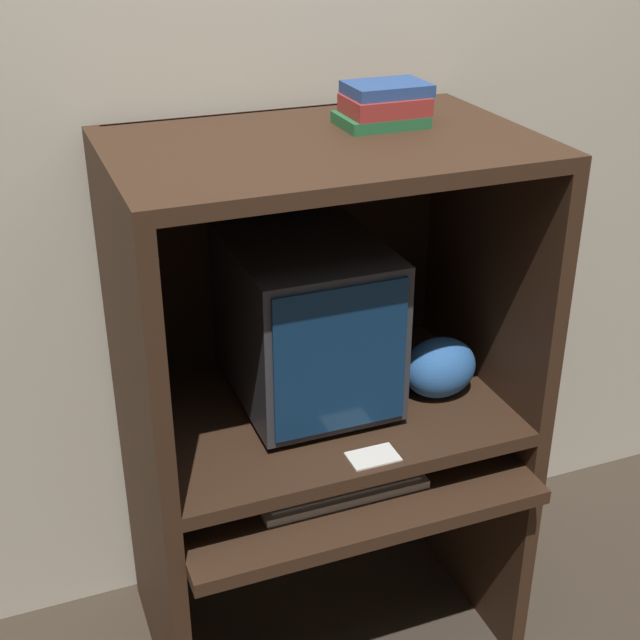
{
  "coord_description": "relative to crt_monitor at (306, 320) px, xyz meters",
  "views": [
    {
      "loc": [
        -0.71,
        -1.49,
        1.96
      ],
      "look_at": [
        -0.01,
        0.32,
        0.99
      ],
      "focal_mm": 50.0,
      "sensor_mm": 36.0,
      "label": 1
    }
  ],
  "objects": [
    {
      "name": "wall_back",
      "position": [
        0.02,
        0.32,
        0.33
      ],
      "size": [
        6.0,
        0.06,
        2.6
      ],
      "color": "beige",
      "rests_on": "ground_plane"
    },
    {
      "name": "desk_base",
      "position": [
        0.02,
        -0.11,
        -0.57
      ],
      "size": [
        0.96,
        0.71,
        0.63
      ],
      "color": "#382316",
      "rests_on": "ground_plane"
    },
    {
      "name": "desk_monitor_shelf",
      "position": [
        0.02,
        -0.06,
        -0.25
      ],
      "size": [
        0.96,
        0.63,
        0.12
      ],
      "color": "#382316",
      "rests_on": "desk_base"
    },
    {
      "name": "hutch_upper",
      "position": [
        0.02,
        -0.02,
        0.23
      ],
      "size": [
        0.96,
        0.63,
        0.69
      ],
      "color": "#382316",
      "rests_on": "desk_monitor_shelf"
    },
    {
      "name": "crt_monitor",
      "position": [
        0.0,
        0.0,
        0.0
      ],
      "size": [
        0.36,
        0.47,
        0.42
      ],
      "color": "#333338",
      "rests_on": "desk_monitor_shelf"
    },
    {
      "name": "keyboard",
      "position": [
        -0.01,
        -0.26,
        -0.33
      ],
      "size": [
        0.42,
        0.14,
        0.03
      ],
      "color": "beige",
      "rests_on": "desk_base"
    },
    {
      "name": "mouse",
      "position": [
        0.27,
        -0.25,
        -0.32
      ],
      "size": [
        0.06,
        0.04,
        0.03
      ],
      "color": "black",
      "rests_on": "desk_base"
    },
    {
      "name": "snack_bag",
      "position": [
        0.32,
        -0.12,
        -0.14
      ],
      "size": [
        0.19,
        0.15,
        0.16
      ],
      "color": "#336BB7",
      "rests_on": "desk_monitor_shelf"
    },
    {
      "name": "book_stack",
      "position": [
        0.2,
        0.02,
        0.52
      ],
      "size": [
        0.21,
        0.15,
        0.1
      ],
      "color": "#236638",
      "rests_on": "hutch_upper"
    },
    {
      "name": "paper_card",
      "position": [
        0.05,
        -0.32,
        -0.22
      ],
      "size": [
        0.12,
        0.08,
        0.0
      ],
      "color": "white",
      "rests_on": "desk_monitor_shelf"
    }
  ]
}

